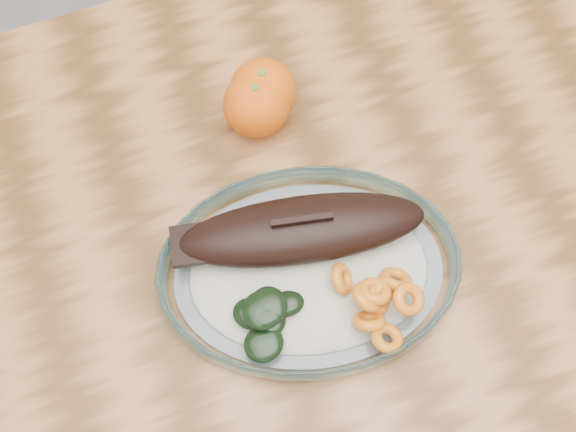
{
  "coord_description": "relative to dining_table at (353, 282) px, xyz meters",
  "views": [
    {
      "loc": [
        -0.16,
        -0.21,
        1.45
      ],
      "look_at": [
        -0.06,
        0.06,
        0.77
      ],
      "focal_mm": 45.0,
      "sensor_mm": 36.0,
      "label": 1
    }
  ],
  "objects": [
    {
      "name": "ground",
      "position": [
        0.0,
        0.0,
        -0.65
      ],
      "size": [
        3.0,
        3.0,
        0.0
      ],
      "primitive_type": "plane",
      "color": "slate",
      "rests_on": "ground"
    },
    {
      "name": "plated_meal",
      "position": [
        -0.06,
        -0.0,
        0.12
      ],
      "size": [
        0.65,
        0.65,
        0.08
      ],
      "rotation": [
        0.0,
        0.0,
        -0.25
      ],
      "color": "white",
      "rests_on": "dining_table"
    },
    {
      "name": "orange_left",
      "position": [
        -0.04,
        0.2,
        0.13
      ],
      "size": [
        0.07,
        0.07,
        0.07
      ],
      "primitive_type": "sphere",
      "color": "#FF5905",
      "rests_on": "dining_table"
    },
    {
      "name": "orange_right",
      "position": [
        -0.05,
        0.18,
        0.13
      ],
      "size": [
        0.07,
        0.07,
        0.07
      ],
      "primitive_type": "sphere",
      "color": "#FF5905",
      "rests_on": "dining_table"
    },
    {
      "name": "dining_table",
      "position": [
        0.0,
        0.0,
        0.0
      ],
      "size": [
        1.2,
        0.8,
        0.75
      ],
      "color": "#5A3515",
      "rests_on": "ground"
    }
  ]
}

